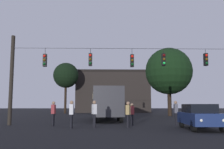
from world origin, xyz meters
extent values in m
plane|color=black|center=(0.00, 24.50, 0.00)|extent=(168.00, 168.00, 0.00)
cylinder|color=black|center=(-8.71, 12.77, 3.34)|extent=(0.28, 0.28, 6.68)
cylinder|color=black|center=(0.00, 12.77, 5.74)|extent=(17.42, 0.02, 0.02)
cylinder|color=black|center=(-6.28, 12.77, 5.50)|extent=(0.03, 0.03, 0.45)
cube|color=black|center=(-6.28, 12.77, 4.81)|extent=(0.26, 0.32, 0.95)
sphere|color=red|center=(-6.28, 12.59, 5.11)|extent=(0.20, 0.20, 0.20)
sphere|color=#5B3D0C|center=(-6.28, 12.59, 4.81)|extent=(0.20, 0.20, 0.20)
sphere|color=#0C4219|center=(-6.28, 12.59, 4.51)|extent=(0.20, 0.20, 0.20)
cylinder|color=black|center=(-2.86, 12.77, 5.54)|extent=(0.03, 0.03, 0.38)
cube|color=black|center=(-2.86, 12.77, 4.87)|extent=(0.26, 0.32, 0.95)
sphere|color=red|center=(-2.86, 12.59, 5.17)|extent=(0.20, 0.20, 0.20)
sphere|color=#5B3D0C|center=(-2.86, 12.59, 4.87)|extent=(0.20, 0.20, 0.20)
sphere|color=#0C4219|center=(-2.86, 12.59, 4.57)|extent=(0.20, 0.20, 0.20)
cylinder|color=black|center=(0.30, 12.77, 5.50)|extent=(0.03, 0.03, 0.45)
cube|color=black|center=(0.30, 12.77, 4.80)|extent=(0.26, 0.32, 0.95)
sphere|color=red|center=(0.30, 12.59, 5.10)|extent=(0.20, 0.20, 0.20)
sphere|color=#5B3D0C|center=(0.30, 12.59, 4.80)|extent=(0.20, 0.20, 0.20)
sphere|color=#0C4219|center=(0.30, 12.59, 4.50)|extent=(0.20, 0.20, 0.20)
cylinder|color=black|center=(2.70, 12.77, 5.55)|extent=(0.03, 0.03, 0.36)
cube|color=black|center=(2.70, 12.77, 4.90)|extent=(0.26, 0.32, 0.95)
sphere|color=#510A0A|center=(2.70, 12.59, 5.20)|extent=(0.20, 0.20, 0.20)
sphere|color=#5B3D0C|center=(2.70, 12.59, 4.90)|extent=(0.20, 0.20, 0.20)
sphere|color=#1EE04C|center=(2.70, 12.59, 4.60)|extent=(0.20, 0.20, 0.20)
cylinder|color=black|center=(5.95, 12.77, 5.56)|extent=(0.03, 0.03, 0.34)
cube|color=black|center=(5.95, 12.77, 4.91)|extent=(0.26, 0.32, 0.95)
sphere|color=red|center=(5.95, 12.59, 5.21)|extent=(0.20, 0.20, 0.20)
sphere|color=#5B3D0C|center=(5.95, 12.59, 4.91)|extent=(0.20, 0.20, 0.20)
sphere|color=#0C4219|center=(5.95, 12.59, 4.61)|extent=(0.20, 0.20, 0.20)
cube|color=#2D2D33|center=(-1.72, 19.50, 1.75)|extent=(3.08, 11.12, 2.50)
cube|color=black|center=(-1.72, 19.50, 2.36)|extent=(3.08, 10.46, 0.70)
cylinder|color=black|center=(-3.04, 23.40, 0.50)|extent=(0.33, 1.01, 1.00)
cylinder|color=black|center=(-0.82, 23.52, 0.50)|extent=(0.33, 1.01, 1.00)
cylinder|color=black|center=(-2.71, 17.25, 0.50)|extent=(0.33, 1.01, 1.00)
cylinder|color=black|center=(-0.49, 17.36, 0.50)|extent=(0.33, 1.01, 1.00)
cylinder|color=black|center=(-2.61, 15.27, 0.50)|extent=(0.33, 1.01, 1.00)
cylinder|color=black|center=(-0.39, 15.39, 0.50)|extent=(0.33, 1.01, 1.00)
cube|color=beige|center=(-1.89, 22.80, 2.36)|extent=(2.60, 0.93, 0.56)
cube|color=beige|center=(-1.57, 16.76, 2.36)|extent=(2.60, 0.93, 0.56)
cube|color=navy|center=(4.03, 9.23, 0.66)|extent=(2.06, 4.40, 0.68)
cube|color=black|center=(4.04, 9.38, 1.26)|extent=(1.72, 2.42, 0.52)
cylinder|color=black|center=(4.73, 7.76, 0.32)|extent=(0.26, 0.65, 0.64)
cylinder|color=black|center=(3.15, 7.86, 0.32)|extent=(0.26, 0.65, 0.64)
cylinder|color=black|center=(4.90, 10.60, 0.32)|extent=(0.26, 0.65, 0.64)
cylinder|color=black|center=(3.33, 10.69, 0.32)|extent=(0.26, 0.65, 0.64)
sphere|color=white|center=(4.47, 7.10, 0.66)|extent=(0.18, 0.18, 0.18)
sphere|color=white|center=(3.32, 7.17, 0.66)|extent=(0.18, 0.18, 0.18)
cube|color=navy|center=(-2.53, 34.04, 0.66)|extent=(2.16, 4.44, 0.68)
cube|color=black|center=(-2.54, 33.89, 1.26)|extent=(1.78, 2.45, 0.52)
cylinder|color=black|center=(-3.20, 35.52, 0.32)|extent=(0.27, 0.66, 0.64)
cylinder|color=black|center=(-1.62, 35.39, 0.32)|extent=(0.27, 0.66, 0.64)
cylinder|color=black|center=(-3.44, 32.70, 0.32)|extent=(0.27, 0.66, 0.64)
cylinder|color=black|center=(-1.86, 32.56, 0.32)|extent=(0.27, 0.66, 0.64)
sphere|color=white|center=(-2.92, 36.18, 0.66)|extent=(0.18, 0.18, 0.18)
sphere|color=white|center=(-1.78, 36.09, 0.66)|extent=(0.18, 0.18, 0.18)
cylinder|color=black|center=(-5.34, 11.90, 0.43)|extent=(0.14, 0.14, 0.85)
cylinder|color=black|center=(-5.35, 11.74, 0.43)|extent=(0.14, 0.14, 0.85)
cube|color=maroon|center=(-5.35, 11.82, 1.17)|extent=(0.27, 0.38, 0.64)
sphere|color=#8C6B51|center=(-5.35, 11.82, 1.60)|extent=(0.23, 0.23, 0.23)
cylinder|color=black|center=(3.42, 12.43, 0.44)|extent=(0.14, 0.14, 0.87)
cylinder|color=black|center=(3.41, 12.27, 0.44)|extent=(0.14, 0.14, 0.87)
cube|color=#4C4C56|center=(3.42, 12.35, 1.20)|extent=(0.25, 0.37, 0.65)
sphere|color=#8C6B51|center=(3.42, 12.35, 1.64)|extent=(0.24, 0.24, 0.24)
cylinder|color=black|center=(-0.19, 10.58, 0.42)|extent=(0.14, 0.14, 0.84)
cylinder|color=black|center=(-0.25, 10.43, 0.42)|extent=(0.14, 0.14, 0.84)
cube|color=#997F4C|center=(-0.22, 10.51, 1.15)|extent=(0.36, 0.42, 0.63)
sphere|color=#8C6B51|center=(-0.22, 10.51, 1.58)|extent=(0.23, 0.23, 0.23)
cylinder|color=black|center=(-3.85, 10.23, 0.43)|extent=(0.14, 0.14, 0.86)
cylinder|color=black|center=(-3.86, 10.07, 0.43)|extent=(0.14, 0.14, 0.86)
cube|color=silver|center=(-3.85, 10.15, 1.19)|extent=(0.25, 0.37, 0.65)
sphere|color=#8C6B51|center=(-3.85, 10.15, 1.63)|extent=(0.23, 0.23, 0.23)
cylinder|color=black|center=(-2.41, 10.57, 0.43)|extent=(0.14, 0.14, 0.87)
cylinder|color=black|center=(-2.47, 10.72, 0.43)|extent=(0.14, 0.14, 0.87)
cube|color=silver|center=(-2.44, 10.65, 1.19)|extent=(0.36, 0.42, 0.65)
sphere|color=#8C6B51|center=(-2.44, 10.65, 1.64)|extent=(0.24, 0.24, 0.24)
cylinder|color=black|center=(0.23, 12.27, 0.39)|extent=(0.14, 0.14, 0.78)
cylinder|color=black|center=(0.21, 12.43, 0.39)|extent=(0.14, 0.14, 0.78)
cube|color=maroon|center=(0.22, 12.35, 1.08)|extent=(0.29, 0.39, 0.59)
sphere|color=#8C6B51|center=(0.22, 12.35, 1.48)|extent=(0.21, 0.21, 0.21)
cube|color=black|center=(-0.32, 46.53, 3.83)|extent=(14.24, 9.74, 7.67)
cube|color=black|center=(-0.32, 46.53, 7.92)|extent=(14.24, 9.74, 0.50)
cylinder|color=black|center=(6.89, 28.09, 1.92)|extent=(0.53, 0.53, 3.84)
sphere|color=black|center=(6.89, 28.09, 6.06)|extent=(6.36, 6.36, 6.36)
cylinder|color=black|center=(-8.77, 38.71, 2.56)|extent=(0.41, 0.41, 5.11)
sphere|color=black|center=(-8.77, 38.71, 6.67)|extent=(4.44, 4.44, 4.44)
camera|label=1|loc=(-1.66, -6.30, 1.47)|focal=41.02mm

